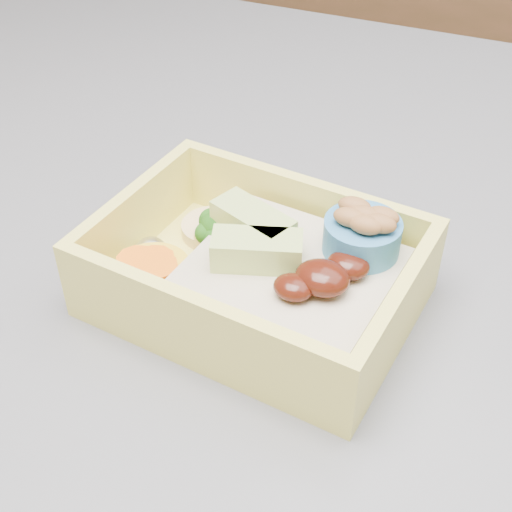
% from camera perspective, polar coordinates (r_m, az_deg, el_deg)
% --- Properties ---
extents(island, '(1.24, 0.84, 0.92)m').
position_cam_1_polar(island, '(0.94, -5.37, -18.22)').
color(island, brown).
rests_on(island, ground).
extents(bento_box, '(0.22, 0.17, 0.08)m').
position_cam_1_polar(bento_box, '(0.47, 0.82, -1.36)').
color(bento_box, '#EEE262').
rests_on(bento_box, island).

